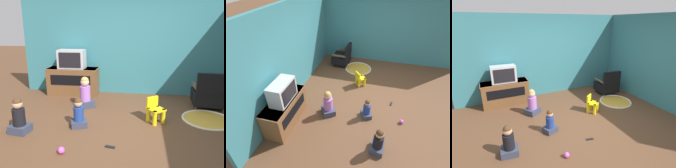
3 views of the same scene
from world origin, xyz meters
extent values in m
plane|color=brown|center=(0.00, 0.00, 0.00)|extent=(30.00, 30.00, 0.00)
cube|color=teal|center=(-0.26, 2.23, 1.28)|extent=(5.48, 0.12, 2.57)
cube|color=teal|center=(2.42, -0.36, 1.28)|extent=(0.12, 5.29, 2.57)
cube|color=brown|center=(-1.60, 1.90, 0.35)|extent=(1.29, 0.49, 0.71)
cube|color=#90603A|center=(-1.60, 1.90, 0.69)|extent=(1.32, 0.50, 0.02)
cube|color=black|center=(-1.60, 1.65, 0.44)|extent=(1.03, 0.01, 0.25)
cube|color=#B7B7BC|center=(-1.60, 1.87, 0.95)|extent=(0.68, 0.35, 0.48)
cube|color=black|center=(-1.60, 1.69, 0.95)|extent=(0.56, 0.02, 0.37)
cylinder|color=brown|center=(1.94, 1.58, 0.05)|extent=(0.04, 0.04, 0.10)
cylinder|color=brown|center=(1.39, 1.61, 0.05)|extent=(0.04, 0.04, 0.10)
cylinder|color=brown|center=(1.91, 1.06, 0.05)|extent=(0.04, 0.04, 0.10)
cylinder|color=brown|center=(1.36, 1.09, 0.05)|extent=(0.04, 0.04, 0.10)
cube|color=black|center=(1.65, 1.34, 0.24)|extent=(0.69, 0.65, 0.29)
cube|color=black|center=(1.64, 1.07, 0.61)|extent=(0.62, 0.14, 0.44)
cube|color=brown|center=(1.94, 1.32, 0.49)|extent=(0.10, 0.52, 0.05)
cube|color=brown|center=(1.36, 1.35, 0.49)|extent=(0.10, 0.52, 0.05)
cylinder|color=yellow|center=(0.44, 0.26, 0.14)|extent=(0.08, 0.08, 0.27)
cylinder|color=yellow|center=(0.61, 0.38, 0.14)|extent=(0.08, 0.08, 0.27)
cylinder|color=yellow|center=(0.33, 0.41, 0.14)|extent=(0.08, 0.08, 0.27)
cylinder|color=yellow|center=(0.49, 0.53, 0.14)|extent=(0.08, 0.08, 0.27)
cube|color=yellow|center=(0.47, 0.40, 0.26)|extent=(0.38, 0.38, 0.04)
cube|color=yellow|center=(0.40, 0.49, 0.38)|extent=(0.22, 0.18, 0.20)
cylinder|color=gold|center=(1.47, 0.63, 0.01)|extent=(0.96, 0.96, 0.01)
torus|color=silver|center=(1.47, 0.63, 0.01)|extent=(0.96, 0.96, 0.04)
cube|color=#33384C|center=(-1.05, 1.00, 0.08)|extent=(0.47, 0.45, 0.16)
cylinder|color=#A566BF|center=(-1.05, 1.00, 0.32)|extent=(0.23, 0.23, 0.33)
sphere|color=#D8AD8C|center=(-1.05, 1.00, 0.58)|extent=(0.19, 0.19, 0.19)
sphere|color=tan|center=(-1.05, 1.00, 0.61)|extent=(0.17, 0.17, 0.17)
cube|color=#33384C|center=(-0.92, 0.02, 0.06)|extent=(0.34, 0.32, 0.12)
cylinder|color=navy|center=(-0.92, 0.02, 0.25)|extent=(0.18, 0.18, 0.26)
sphere|color=tan|center=(-0.92, 0.02, 0.45)|extent=(0.15, 0.15, 0.15)
sphere|color=#472D19|center=(-0.92, 0.02, 0.47)|extent=(0.13, 0.13, 0.13)
cube|color=#33384C|center=(-1.85, -0.33, 0.07)|extent=(0.34, 0.31, 0.14)
cylinder|color=black|center=(-1.85, -0.33, 0.28)|extent=(0.21, 0.21, 0.29)
sphere|color=tan|center=(-1.85, -0.33, 0.51)|extent=(0.17, 0.17, 0.17)
sphere|color=#472D19|center=(-1.85, -0.33, 0.54)|extent=(0.15, 0.15, 0.15)
sphere|color=#CC4CB2|center=(-0.93, -0.85, 0.05)|extent=(0.10, 0.10, 0.10)
cube|color=black|center=(-0.26, -0.60, 0.01)|extent=(0.16, 0.07, 0.02)
camera|label=1|loc=(0.16, -3.49, 1.77)|focal=35.00mm
camera|label=2|loc=(-4.23, -0.12, 3.29)|focal=28.00mm
camera|label=3|loc=(-2.06, -3.15, 2.35)|focal=28.00mm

